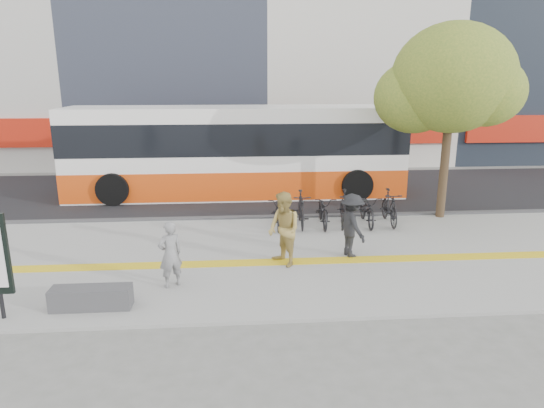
{
  "coord_description": "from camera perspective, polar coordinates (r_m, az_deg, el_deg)",
  "views": [
    {
      "loc": [
        0.38,
        -10.33,
        4.63
      ],
      "look_at": [
        1.32,
        2.0,
        1.34
      ],
      "focal_mm": 31.62,
      "sensor_mm": 36.0,
      "label": 1
    }
  ],
  "objects": [
    {
      "name": "ground",
      "position": [
        11.32,
        -5.97,
        -9.34
      ],
      "size": [
        120.0,
        120.0,
        0.0
      ],
      "primitive_type": "plane",
      "color": "#60605B",
      "rests_on": "ground"
    },
    {
      "name": "sidewalk",
      "position": [
        12.69,
        -5.8,
        -6.4
      ],
      "size": [
        40.0,
        7.0,
        0.08
      ],
      "primitive_type": "cube",
      "color": "gray",
      "rests_on": "ground"
    },
    {
      "name": "tactile_strip",
      "position": [
        12.21,
        -5.86,
        -7.05
      ],
      "size": [
        40.0,
        0.45,
        0.01
      ],
      "primitive_type": "cube",
      "color": "gold",
      "rests_on": "sidewalk"
    },
    {
      "name": "street",
      "position": [
        19.87,
        -5.31,
        1.43
      ],
      "size": [
        40.0,
        8.0,
        0.06
      ],
      "primitive_type": "cube",
      "color": "black",
      "rests_on": "ground"
    },
    {
      "name": "curb",
      "position": [
        16.0,
        -5.52,
        -1.75
      ],
      "size": [
        40.0,
        0.25,
        0.14
      ],
      "primitive_type": "cube",
      "color": "#363638",
      "rests_on": "ground"
    },
    {
      "name": "bench",
      "position": [
        10.53,
        -20.72,
        -10.39
      ],
      "size": [
        1.6,
        0.45,
        0.45
      ],
      "primitive_type": "cube",
      "color": "#363638",
      "rests_on": "sidewalk"
    },
    {
      "name": "street_tree",
      "position": [
        16.6,
        20.43,
        13.58
      ],
      "size": [
        4.4,
        3.8,
        6.31
      ],
      "color": "#3A281A",
      "rests_on": "sidewalk"
    },
    {
      "name": "bus",
      "position": [
        19.05,
        -4.26,
        5.97
      ],
      "size": [
        13.02,
        3.09,
        3.47
      ],
      "color": "white",
      "rests_on": "street"
    },
    {
      "name": "bicycle_row",
      "position": [
        15.19,
        7.34,
        -0.64
      ],
      "size": [
        4.23,
        1.91,
        1.09
      ],
      "color": "black",
      "rests_on": "sidewalk"
    },
    {
      "name": "seated_woman",
      "position": [
        10.87,
        -12.03,
        -5.87
      ],
      "size": [
        0.66,
        0.6,
        1.52
      ],
      "primitive_type": "imported",
      "rotation": [
        0.0,
        0.0,
        3.69
      ],
      "color": "black",
      "rests_on": "sidewalk"
    },
    {
      "name": "pedestrian_tan",
      "position": [
        11.78,
        1.43,
        -3.04
      ],
      "size": [
        1.04,
        1.12,
        1.85
      ],
      "primitive_type": "imported",
      "rotation": [
        0.0,
        0.0,
        -1.1
      ],
      "color": "#A48C47",
      "rests_on": "sidewalk"
    },
    {
      "name": "pedestrian_dark",
      "position": [
        12.56,
        9.49,
        -2.53
      ],
      "size": [
        0.91,
        1.21,
        1.67
      ],
      "primitive_type": "imported",
      "rotation": [
        0.0,
        0.0,
        1.87
      ],
      "color": "black",
      "rests_on": "sidewalk"
    }
  ]
}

